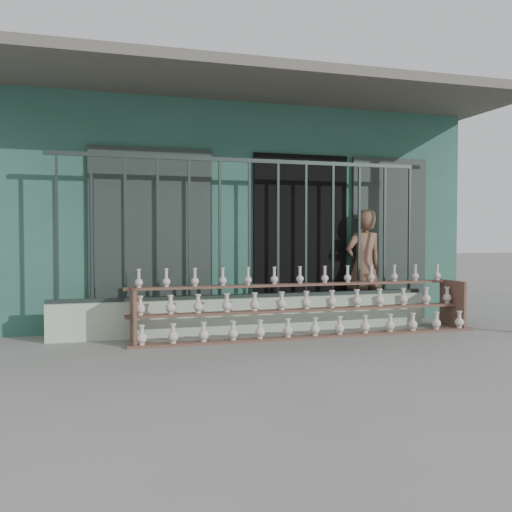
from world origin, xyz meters
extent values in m
plane|color=slate|center=(0.00, 0.00, 0.00)|extent=(60.00, 60.00, 0.00)
cube|color=#295849|center=(0.00, 4.30, 1.60)|extent=(7.00, 5.00, 3.20)
cube|color=black|center=(0.90, 1.82, 1.20)|extent=(1.40, 0.12, 2.40)
cube|color=#1E2824|center=(-1.20, 1.78, 1.20)|extent=(1.60, 0.08, 2.40)
cube|color=#1E2824|center=(2.30, 1.78, 1.20)|extent=(1.20, 0.08, 2.40)
cube|color=#59544C|center=(0.00, 1.20, 3.15)|extent=(7.40, 2.00, 0.12)
cube|color=#B2C9AC|center=(0.00, 1.30, 0.23)|extent=(5.00, 0.20, 0.45)
cube|color=#283330|center=(-2.35, 1.30, 1.35)|extent=(0.03, 0.03, 1.80)
cube|color=#283330|center=(-1.96, 1.30, 1.35)|extent=(0.03, 0.03, 1.80)
cube|color=#283330|center=(-1.57, 1.30, 1.35)|extent=(0.03, 0.03, 1.80)
cube|color=#283330|center=(-1.18, 1.30, 1.35)|extent=(0.03, 0.03, 1.80)
cube|color=#283330|center=(-0.78, 1.30, 1.35)|extent=(0.03, 0.03, 1.80)
cube|color=#283330|center=(-0.39, 1.30, 1.35)|extent=(0.03, 0.03, 1.80)
cube|color=#283330|center=(0.00, 1.30, 1.35)|extent=(0.03, 0.03, 1.80)
cube|color=#283330|center=(0.39, 1.30, 1.35)|extent=(0.03, 0.03, 1.80)
cube|color=#283330|center=(0.78, 1.30, 1.35)|extent=(0.03, 0.03, 1.80)
cube|color=#283330|center=(1.17, 1.30, 1.35)|extent=(0.03, 0.03, 1.80)
cube|color=#283330|center=(1.57, 1.30, 1.35)|extent=(0.03, 0.03, 1.80)
cube|color=#283330|center=(1.96, 1.30, 1.35)|extent=(0.03, 0.03, 1.80)
cube|color=#283330|center=(2.35, 1.30, 1.35)|extent=(0.03, 0.03, 1.80)
cube|color=#283330|center=(0.00, 1.30, 2.22)|extent=(5.00, 0.04, 0.05)
cube|color=#283330|center=(0.00, 1.30, 0.47)|extent=(5.00, 0.04, 0.05)
cube|color=brown|center=(0.64, 0.65, 0.01)|extent=(4.50, 0.18, 0.03)
cube|color=brown|center=(0.64, 0.90, 0.32)|extent=(4.50, 0.18, 0.03)
cube|color=brown|center=(0.64, 1.15, 0.61)|extent=(4.50, 0.18, 0.03)
cube|color=brown|center=(-1.51, 0.90, 0.32)|extent=(0.04, 0.55, 0.64)
cube|color=brown|center=(2.79, 0.90, 0.32)|extent=(0.04, 0.55, 0.64)
imported|color=brown|center=(1.79, 1.59, 0.81)|extent=(0.64, 0.47, 1.63)
camera|label=1|loc=(-2.03, -5.78, 1.25)|focal=40.00mm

